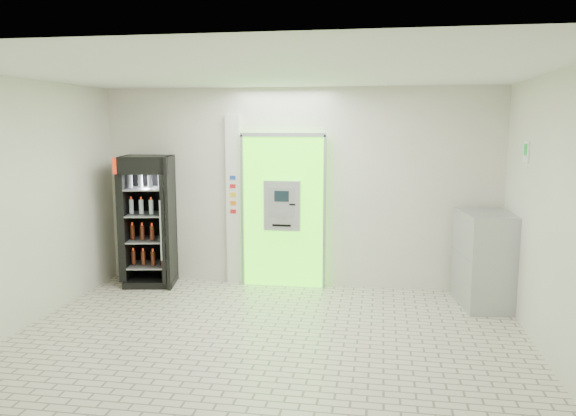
# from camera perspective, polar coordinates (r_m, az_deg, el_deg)

# --- Properties ---
(ground) EXTENTS (6.00, 6.00, 0.00)m
(ground) POSITION_cam_1_polar(r_m,az_deg,el_deg) (6.46, -2.46, -13.85)
(ground) COLOR beige
(ground) RESTS_ON ground
(room_shell) EXTENTS (6.00, 6.00, 6.00)m
(room_shell) POSITION_cam_1_polar(r_m,az_deg,el_deg) (6.01, -2.57, 2.62)
(room_shell) COLOR silver
(room_shell) RESTS_ON ground
(atm_assembly) EXTENTS (1.30, 0.24, 2.33)m
(atm_assembly) POSITION_cam_1_polar(r_m,az_deg,el_deg) (8.48, -0.47, -0.19)
(atm_assembly) COLOR #4BEC14
(atm_assembly) RESTS_ON ground
(pillar) EXTENTS (0.22, 0.11, 2.60)m
(pillar) POSITION_cam_1_polar(r_m,az_deg,el_deg) (8.67, -5.52, 0.82)
(pillar) COLOR silver
(pillar) RESTS_ON ground
(beverage_cooler) EXTENTS (0.86, 0.82, 1.98)m
(beverage_cooler) POSITION_cam_1_polar(r_m,az_deg,el_deg) (8.87, -13.85, -1.49)
(beverage_cooler) COLOR black
(beverage_cooler) RESTS_ON ground
(steel_cabinet) EXTENTS (0.78, 1.05, 1.29)m
(steel_cabinet) POSITION_cam_1_polar(r_m,az_deg,el_deg) (8.08, 19.41, -4.95)
(steel_cabinet) COLOR #A3A5AA
(steel_cabinet) RESTS_ON ground
(exit_sign) EXTENTS (0.02, 0.22, 0.26)m
(exit_sign) POSITION_cam_1_polar(r_m,az_deg,el_deg) (7.46, 23.05, 5.27)
(exit_sign) COLOR white
(exit_sign) RESTS_ON room_shell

